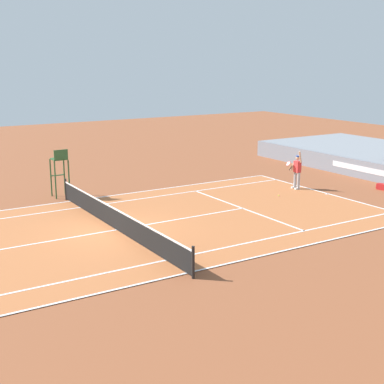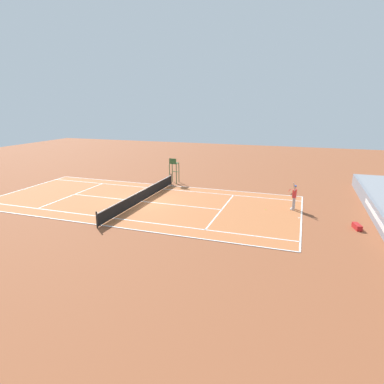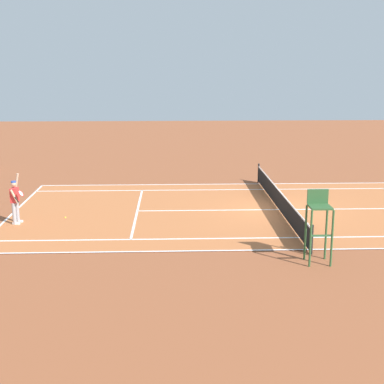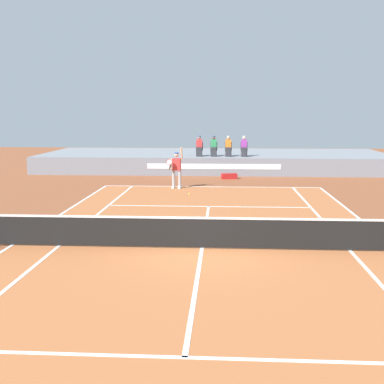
{
  "view_description": "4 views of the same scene",
  "coord_description": "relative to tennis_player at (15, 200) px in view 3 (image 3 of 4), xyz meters",
  "views": [
    {
      "loc": [
        19.69,
        -8.55,
        6.65
      ],
      "look_at": [
        -0.53,
        3.96,
        1.0
      ],
      "focal_mm": 51.4,
      "sensor_mm": 36.0,
      "label": 1
    },
    {
      "loc": [
        21.7,
        11.57,
        7.34
      ],
      "look_at": [
        -0.53,
        3.96,
        1.0
      ],
      "focal_mm": 30.23,
      "sensor_mm": 36.0,
      "label": 2
    },
    {
      "loc": [
        -23.91,
        4.81,
        6.49
      ],
      "look_at": [
        -0.53,
        3.96,
        1.0
      ],
      "focal_mm": 51.4,
      "sensor_mm": 36.0,
      "label": 3
    },
    {
      "loc": [
        0.57,
        -13.81,
        3.84
      ],
      "look_at": [
        -0.53,
        3.96,
        1.0
      ],
      "focal_mm": 47.41,
      "sensor_mm": 36.0,
      "label": 4
    }
  ],
  "objects": [
    {
      "name": "ground_plane",
      "position": [
        1.76,
        -11.28,
        -0.99
      ],
      "size": [
        80.0,
        80.0,
        0.0
      ],
      "primitive_type": "plane",
      "color": "brown"
    },
    {
      "name": "court",
      "position": [
        1.76,
        -11.28,
        -0.98
      ],
      "size": [
        11.08,
        23.88,
        0.03
      ],
      "color": "#B76638",
      "rests_on": "ground"
    },
    {
      "name": "net",
      "position": [
        1.76,
        -11.28,
        -0.47
      ],
      "size": [
        11.98,
        0.1,
        1.07
      ],
      "color": "black",
      "rests_on": "ground"
    },
    {
      "name": "tennis_player",
      "position": [
        0.0,
        0.0,
        0.0
      ],
      "size": [
        0.8,
        0.62,
        2.08
      ],
      "color": "#9E9EA3",
      "rests_on": "ground"
    },
    {
      "name": "tennis_ball",
      "position": [
        0.76,
        -1.86,
        -0.96
      ],
      "size": [
        0.07,
        0.07,
        0.07
      ],
      "primitive_type": "sphere",
      "color": "#D1E533",
      "rests_on": "ground"
    },
    {
      "name": "umpire_chair",
      "position": [
        -4.93,
        -11.28,
        0.56
      ],
      "size": [
        0.77,
        0.77,
        2.44
      ],
      "color": "#2D562D",
      "rests_on": "ground"
    }
  ]
}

